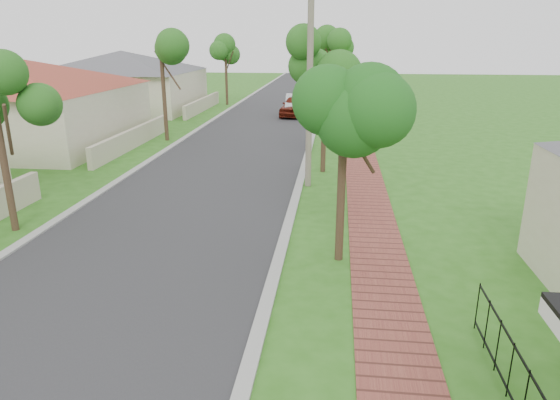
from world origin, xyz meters
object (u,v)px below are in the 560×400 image
at_px(parked_car_white, 297,105).
at_px(near_tree, 345,104).
at_px(utility_pole, 310,64).
at_px(parked_car_red, 296,106).

height_order(parked_car_white, near_tree, near_tree).
distance_m(parked_car_white, utility_pole, 19.33).
bearing_deg(parked_car_white, near_tree, -86.32).
distance_m(parked_car_red, near_tree, 25.43).
xyz_separation_m(parked_car_white, near_tree, (3.20, -25.55, 3.26)).
relative_size(near_tree, utility_pole, 0.55).
height_order(parked_car_red, near_tree, near_tree).
relative_size(parked_car_red, parked_car_white, 0.97).
bearing_deg(near_tree, utility_pole, 100.19).
bearing_deg(utility_pole, parked_car_red, 96.21).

